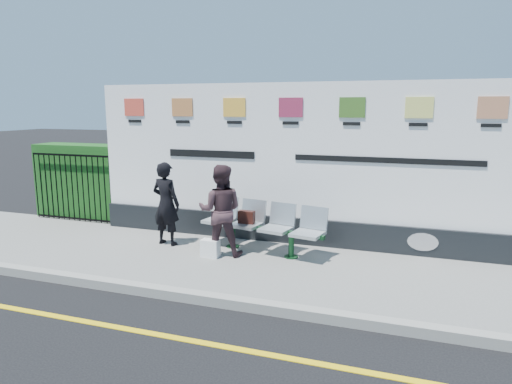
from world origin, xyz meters
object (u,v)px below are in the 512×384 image
(bench, at_px, (261,239))
(woman_right, at_px, (220,210))
(woman_left, at_px, (166,204))
(billboard, at_px, (291,175))

(bench, relative_size, woman_right, 1.43)
(woman_left, height_order, woman_right, woman_right)
(billboard, distance_m, woman_right, 1.58)
(billboard, bearing_deg, bench, -112.41)
(woman_left, xyz_separation_m, woman_right, (1.21, -0.25, 0.02))
(billboard, distance_m, bench, 1.36)
(bench, bearing_deg, woman_left, -164.93)
(bench, bearing_deg, billboard, 78.76)
(woman_right, bearing_deg, bench, -163.58)
(woman_right, bearing_deg, woman_left, -26.00)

